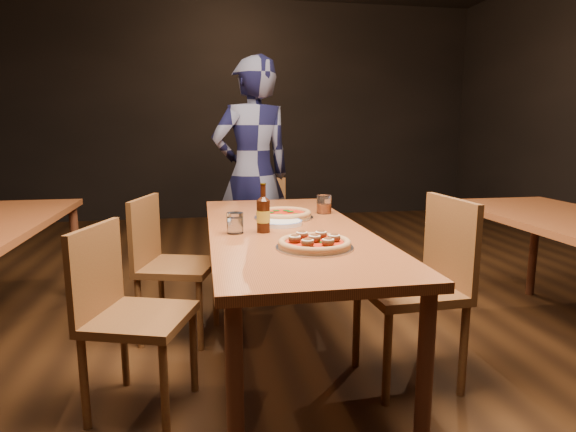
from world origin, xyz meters
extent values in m
plane|color=black|center=(0.00, 0.00, 0.00)|extent=(9.00, 9.00, 0.00)
plane|color=black|center=(0.00, 4.50, 1.50)|extent=(7.00, 0.00, 7.00)
cube|color=brown|center=(0.00, 0.00, 0.73)|extent=(0.80, 2.00, 0.04)
cylinder|color=#592B19|center=(-0.34, -0.94, 0.35)|extent=(0.06, 0.06, 0.71)
cylinder|color=#592B19|center=(-0.34, 0.94, 0.35)|extent=(0.06, 0.06, 0.71)
cylinder|color=#592B19|center=(0.34, -0.94, 0.35)|extent=(0.06, 0.06, 0.71)
cylinder|color=#592B19|center=(0.34, 0.94, 0.35)|extent=(0.06, 0.06, 0.71)
cylinder|color=#592B19|center=(-1.36, 1.24, 0.35)|extent=(0.06, 0.06, 0.71)
cylinder|color=#592B19|center=(1.36, 0.74, 0.35)|extent=(0.06, 0.06, 0.71)
cylinder|color=#592B19|center=(2.04, 0.74, 0.35)|extent=(0.06, 0.06, 0.71)
cylinder|color=#B7B7BF|center=(0.04, -0.45, 0.75)|extent=(0.34, 0.34, 0.01)
cylinder|color=#B5854B|center=(0.04, -0.45, 0.76)|extent=(0.31, 0.31, 0.02)
torus|color=#B5854B|center=(0.04, -0.45, 0.77)|extent=(0.32, 0.32, 0.03)
cylinder|color=#A52F09|center=(0.04, -0.45, 0.78)|extent=(0.25, 0.25, 0.00)
cylinder|color=#B7B7BF|center=(0.03, 0.27, 0.75)|extent=(0.34, 0.34, 0.01)
cylinder|color=#B5854B|center=(0.03, 0.27, 0.77)|extent=(0.31, 0.31, 0.02)
torus|color=#B5854B|center=(0.03, 0.27, 0.78)|extent=(0.32, 0.32, 0.04)
cylinder|color=#A52F09|center=(0.03, 0.27, 0.78)|extent=(0.24, 0.24, 0.00)
cylinder|color=white|center=(-0.01, 0.08, 0.76)|extent=(0.23, 0.23, 0.02)
cylinder|color=black|center=(-0.13, -0.09, 0.83)|extent=(0.07, 0.07, 0.16)
cylinder|color=black|center=(-0.13, -0.09, 0.95)|extent=(0.03, 0.03, 0.08)
cylinder|color=gold|center=(-0.13, -0.09, 0.83)|extent=(0.07, 0.07, 0.06)
cylinder|color=white|center=(-0.27, -0.09, 0.80)|extent=(0.08, 0.08, 0.10)
cylinder|color=#963B10|center=(0.30, 0.38, 0.81)|extent=(0.09, 0.09, 0.11)
imported|color=black|center=(-0.03, 1.34, 0.90)|extent=(0.76, 0.61, 1.80)
camera|label=1|loc=(-0.43, -2.42, 1.26)|focal=30.00mm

